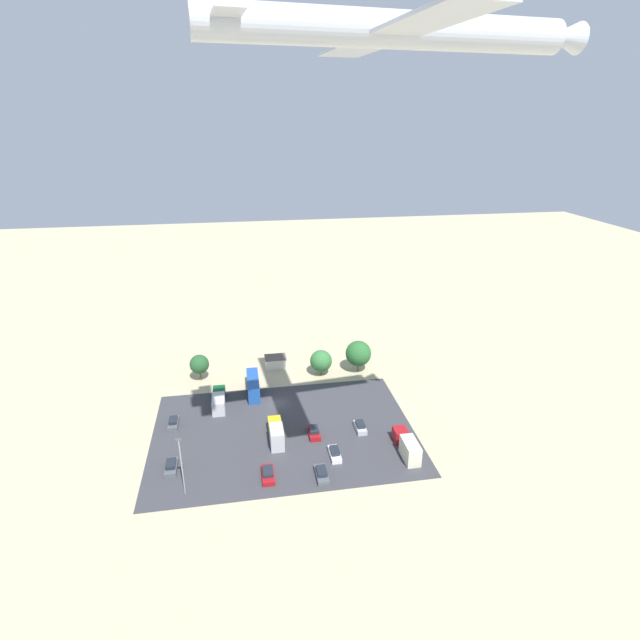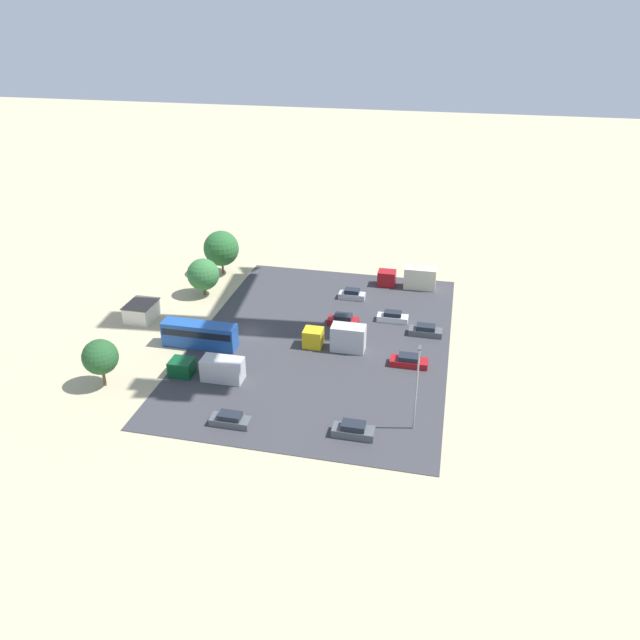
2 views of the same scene
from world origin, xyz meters
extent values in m
plane|color=tan|center=(0.00, 0.00, 0.00)|extent=(400.00, 400.00, 0.00)
cube|color=#38383D|center=(0.00, 10.37, 0.04)|extent=(48.08, 33.96, 0.08)
cube|color=silver|center=(-0.82, -16.54, 1.21)|extent=(4.72, 3.63, 2.43)
cube|color=#59514C|center=(-0.82, -16.54, 2.49)|extent=(4.96, 3.87, 0.12)
cube|color=#1E4C9E|center=(4.88, -5.23, 1.76)|extent=(2.41, 10.03, 3.36)
cube|color=black|center=(4.88, -5.23, 2.37)|extent=(2.45, 9.63, 0.94)
cube|color=#4C5156|center=(20.45, 4.61, 0.49)|extent=(1.78, 4.42, 0.82)
cube|color=#1E232D|center=(20.45, 4.61, 1.20)|extent=(1.49, 2.48, 0.60)
cube|color=#ADB2B7|center=(-14.20, 12.00, 0.53)|extent=(1.76, 4.05, 0.91)
cube|color=#1E232D|center=(-14.20, 12.00, 1.32)|extent=(1.48, 2.27, 0.66)
cube|color=#4C5156|center=(-4.79, 23.95, 0.51)|extent=(1.84, 4.55, 0.87)
cube|color=#1E232D|center=(-4.79, 23.95, 1.26)|extent=(1.55, 2.55, 0.64)
cube|color=silver|center=(-7.94, 19.03, 0.52)|extent=(1.71, 4.42, 0.87)
cube|color=#1E232D|center=(-7.94, 19.03, 1.27)|extent=(1.44, 2.48, 0.64)
cube|color=#4C5156|center=(19.47, 18.03, 0.54)|extent=(1.87, 4.50, 0.92)
cube|color=#1E232D|center=(19.47, 18.03, 1.33)|extent=(1.57, 2.52, 0.67)
cube|color=maroon|center=(3.81, 22.47, 0.50)|extent=(1.99, 4.78, 0.83)
cube|color=#1E232D|center=(3.81, 22.47, 1.22)|extent=(1.67, 2.68, 0.61)
cube|color=maroon|center=(-5.37, 12.26, 0.54)|extent=(1.98, 4.38, 0.91)
cube|color=#1E232D|center=(-5.37, 12.26, 1.33)|extent=(1.66, 2.46, 0.67)
cube|color=#0C4723|center=(12.01, -4.69, 1.07)|extent=(2.50, 2.83, 1.98)
cube|color=#B2B2B7|center=(12.01, 0.65, 1.49)|extent=(2.50, 5.03, 2.83)
cube|color=gold|center=(1.59, 9.50, 1.31)|extent=(2.38, 2.51, 2.46)
cube|color=#B2B2B7|center=(1.59, 14.24, 1.83)|extent=(2.38, 4.46, 3.51)
cube|color=maroon|center=(-20.47, 16.58, 1.29)|extent=(2.36, 2.82, 2.43)
cube|color=beige|center=(-20.47, 21.90, 1.81)|extent=(2.36, 5.01, 3.47)
cylinder|color=brown|center=(16.26, -12.84, 1.18)|extent=(0.36, 0.36, 2.36)
sphere|color=#235128|center=(16.26, -12.84, 3.95)|extent=(4.24, 4.24, 4.24)
cylinder|color=brown|center=(-10.69, -10.88, 0.80)|extent=(0.36, 0.36, 1.61)
sphere|color=#337038|center=(-10.69, -10.88, 3.47)|extent=(4.97, 4.97, 4.97)
cylinder|color=brown|center=(-19.39, -11.09, 1.17)|extent=(0.36, 0.36, 2.33)
sphere|color=#28602D|center=(-19.39, -11.09, 4.53)|extent=(5.87, 5.87, 5.87)
cylinder|color=gray|center=(16.81, 24.16, 5.00)|extent=(0.20, 0.20, 9.83)
cube|color=#4C4C51|center=(16.81, 24.16, 10.09)|extent=(0.90, 0.28, 0.20)
camera|label=1|loc=(6.52, 88.69, 54.09)|focal=28.00mm
camera|label=2|loc=(72.31, 26.18, 41.41)|focal=35.00mm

